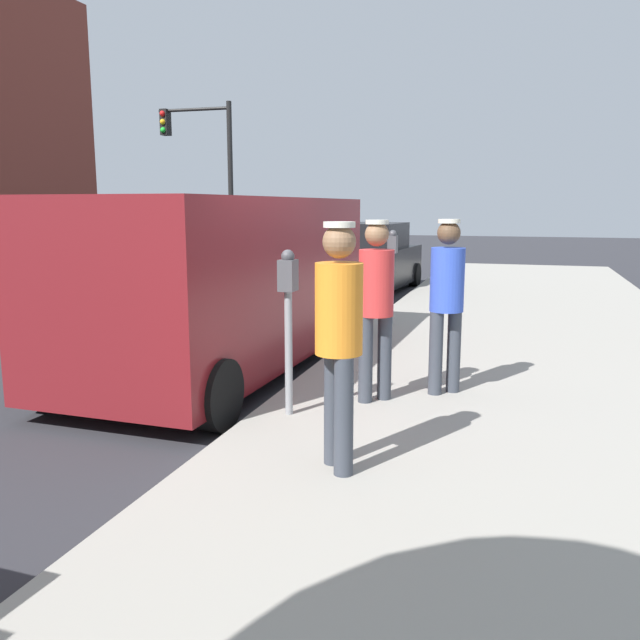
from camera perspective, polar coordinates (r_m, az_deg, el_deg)
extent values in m
plane|color=#2D2D33|center=(7.52, -10.01, -6.07)|extent=(80.00, 80.00, 0.00)
cube|color=#9E998E|center=(6.72, 17.88, -7.68)|extent=(5.00, 32.00, 0.15)
cylinder|color=gray|center=(5.98, -2.75, -2.92)|extent=(0.07, 0.07, 1.15)
cube|color=#4C4C51|center=(5.86, -2.81, 3.91)|extent=(0.14, 0.18, 0.28)
sphere|color=#47474C|center=(5.84, -2.83, 5.57)|extent=(0.12, 0.12, 0.12)
cylinder|color=gray|center=(10.71, 6.28, 2.75)|extent=(0.07, 0.07, 1.15)
cube|color=#4C4C51|center=(10.65, 6.35, 6.57)|extent=(0.14, 0.18, 0.28)
sphere|color=#47474C|center=(10.64, 6.37, 7.48)|extent=(0.12, 0.12, 0.12)
cylinder|color=#383D47|center=(6.87, 11.58, -2.69)|extent=(0.14, 0.14, 0.85)
cylinder|color=#383D47|center=(6.75, 10.06, -2.87)|extent=(0.14, 0.14, 0.85)
cylinder|color=blue|center=(6.68, 11.04, 3.47)|extent=(0.34, 0.34, 0.64)
sphere|color=brown|center=(6.65, 11.17, 7.46)|extent=(0.23, 0.23, 0.23)
cylinder|color=silver|center=(6.65, 11.20, 8.45)|extent=(0.22, 0.22, 0.04)
cylinder|color=#383D47|center=(4.68, 2.07, -8.41)|extent=(0.14, 0.14, 0.86)
cylinder|color=#383D47|center=(4.88, 1.17, -7.64)|extent=(0.14, 0.14, 0.86)
cylinder|color=orange|center=(4.60, 1.66, 0.98)|extent=(0.34, 0.34, 0.65)
sphere|color=#8C6647|center=(4.55, 1.69, 6.84)|extent=(0.23, 0.23, 0.23)
cylinder|color=silver|center=(4.55, 1.69, 8.32)|extent=(0.22, 0.22, 0.04)
cylinder|color=#383D47|center=(6.51, 5.65, -3.24)|extent=(0.14, 0.14, 0.85)
cylinder|color=#383D47|center=(6.39, 3.99, -3.46)|extent=(0.14, 0.14, 0.85)
cylinder|color=red|center=(6.32, 4.93, 3.24)|extent=(0.34, 0.34, 0.64)
sphere|color=#8C6647|center=(6.28, 4.99, 7.45)|extent=(0.23, 0.23, 0.23)
cylinder|color=silver|center=(6.28, 5.00, 8.51)|extent=(0.22, 0.22, 0.04)
cube|color=maroon|center=(8.17, -8.28, 3.61)|extent=(2.17, 5.26, 1.96)
cube|color=black|center=(6.07, -19.01, 4.74)|extent=(1.84, 0.14, 0.88)
cylinder|color=black|center=(6.11, -8.93, -6.47)|extent=(0.24, 0.69, 0.68)
cylinder|color=black|center=(7.18, -22.51, -4.65)|extent=(0.24, 0.69, 0.68)
cylinder|color=black|center=(9.83, 2.28, -0.12)|extent=(0.24, 0.69, 0.68)
cylinder|color=black|center=(10.52, -7.67, 0.47)|extent=(0.24, 0.69, 0.68)
cube|color=black|center=(15.67, 3.88, 4.61)|extent=(2.10, 4.51, 0.89)
cube|color=black|center=(15.83, 4.15, 7.36)|extent=(1.72, 2.08, 0.60)
cylinder|color=black|center=(13.89, 5.29, 2.64)|extent=(0.26, 0.61, 0.60)
cylinder|color=black|center=(14.43, -1.32, 2.95)|extent=(0.26, 0.61, 0.60)
cylinder|color=black|center=(17.07, 8.25, 3.93)|extent=(0.26, 0.61, 0.60)
cylinder|color=black|center=(17.52, 2.74, 4.18)|extent=(0.26, 0.61, 0.60)
cylinder|color=black|center=(20.96, -7.79, 11.34)|extent=(0.16, 0.16, 5.20)
cylinder|color=black|center=(21.69, -10.97, 17.57)|extent=(2.40, 0.10, 0.10)
cube|color=black|center=(22.12, -13.32, 16.42)|extent=(0.24, 0.32, 0.80)
sphere|color=red|center=(22.00, -13.58, 17.10)|extent=(0.17, 0.17, 0.17)
sphere|color=yellow|center=(21.97, -13.55, 16.45)|extent=(0.17, 0.17, 0.17)
sphere|color=green|center=(21.94, -13.53, 15.81)|extent=(0.17, 0.17, 0.17)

